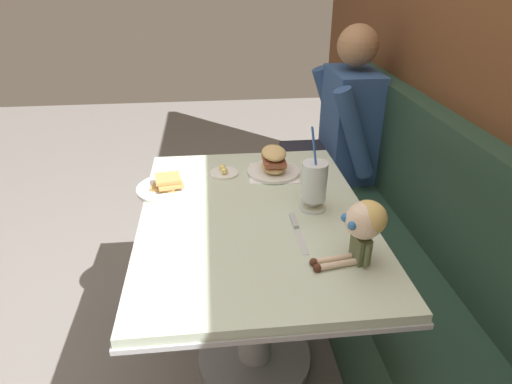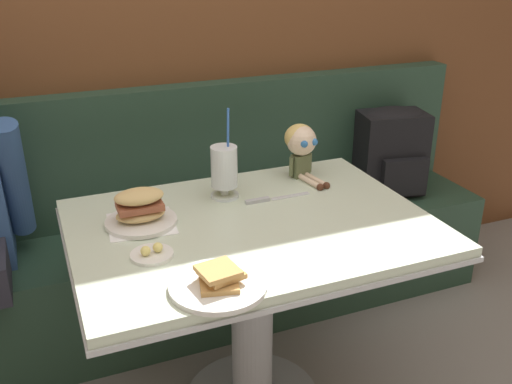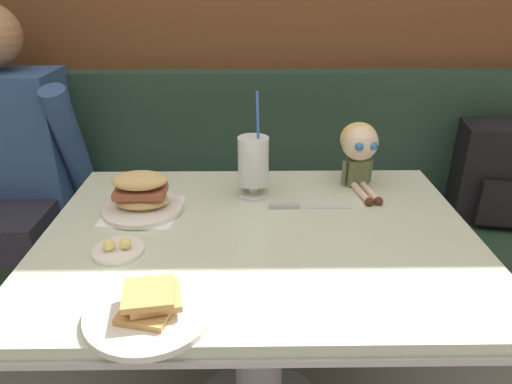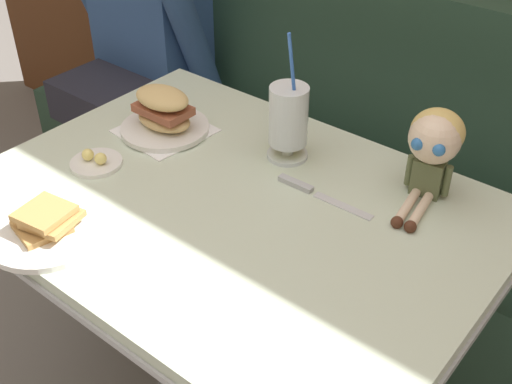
{
  "view_description": "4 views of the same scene",
  "coord_description": "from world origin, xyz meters",
  "views": [
    {
      "loc": [
        1.34,
        0.04,
        1.54
      ],
      "look_at": [
        -0.01,
        0.19,
        0.82
      ],
      "focal_mm": 30.98,
      "sensor_mm": 36.0,
      "label": 1
    },
    {
      "loc": [
        -0.6,
        -1.31,
        1.54
      ],
      "look_at": [
        0.0,
        0.15,
        0.85
      ],
      "focal_mm": 40.51,
      "sensor_mm": 36.0,
      "label": 2
    },
    {
      "loc": [
        -0.02,
        -0.83,
        1.33
      ],
      "look_at": [
        -0.01,
        0.24,
        0.82
      ],
      "focal_mm": 31.89,
      "sensor_mm": 36.0,
      "label": 3
    },
    {
      "loc": [
        0.74,
        -0.65,
        1.57
      ],
      "look_at": [
        0.05,
        0.2,
        0.78
      ],
      "focal_mm": 45.46,
      "sensor_mm": 36.0,
      "label": 4
    }
  ],
  "objects": [
    {
      "name": "wood_panel_wall",
      "position": [
        0.0,
        1.05,
        1.2
      ],
      "size": [
        4.4,
        0.08,
        2.4
      ],
      "primitive_type": "cube",
      "color": "brown",
      "rests_on": "ground"
    },
    {
      "name": "diner_table",
      "position": [
        0.0,
        0.18,
        0.54
      ],
      "size": [
        1.11,
        0.81,
        0.74
      ],
      "color": "beige",
      "rests_on": "ground"
    },
    {
      "name": "toast_plate",
      "position": [
        -0.22,
        -0.13,
        0.76
      ],
      "size": [
        0.25,
        0.25,
        0.06
      ],
      "color": "white",
      "rests_on": "diner_table"
    },
    {
      "name": "diner_patron",
      "position": [
        -0.9,
        0.76,
        0.74
      ],
      "size": [
        0.55,
        0.48,
        0.81
      ],
      "color": "#2D4C7F",
      "rests_on": "booth_bench"
    },
    {
      "name": "butter_knife",
      "position": [
        0.11,
        0.31,
        0.74
      ],
      "size": [
        0.24,
        0.02,
        0.01
      ],
      "color": "silver",
      "rests_on": "diner_table"
    },
    {
      "name": "backpack",
      "position": [
        0.94,
        0.78,
        0.66
      ],
      "size": [
        0.33,
        0.29,
        0.41
      ],
      "color": "black",
      "rests_on": "booth_bench"
    },
    {
      "name": "milkshake_glass",
      "position": [
        -0.01,
        0.39,
        0.84
      ],
      "size": [
        0.1,
        0.1,
        0.32
      ],
      "color": "silver",
      "rests_on": "diner_table"
    },
    {
      "name": "sandwich_plate",
      "position": [
        -0.32,
        0.29,
        0.79
      ],
      "size": [
        0.22,
        0.22,
        0.12
      ],
      "color": "white",
      "rests_on": "diner_table"
    },
    {
      "name": "seated_doll",
      "position": [
        0.31,
        0.46,
        0.87
      ],
      "size": [
        0.13,
        0.23,
        0.2
      ],
      "color": "#5B6642",
      "rests_on": "diner_table"
    },
    {
      "name": "booth_bench",
      "position": [
        0.0,
        0.81,
        0.33
      ],
      "size": [
        2.6,
        0.48,
        1.0
      ],
      "color": "#233D2D",
      "rests_on": "ground"
    },
    {
      "name": "butter_saucer",
      "position": [
        -0.33,
        0.09,
        0.75
      ],
      "size": [
        0.12,
        0.12,
        0.04
      ],
      "color": "white",
      "rests_on": "diner_table"
    }
  ]
}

